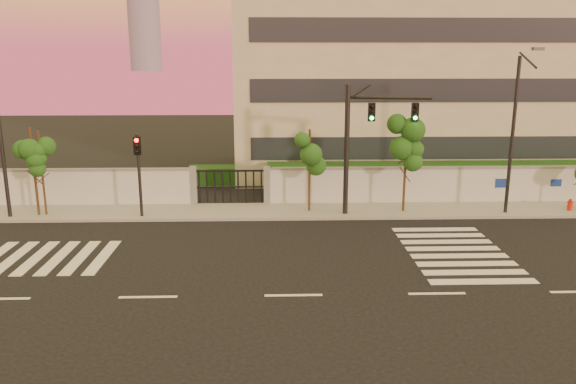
% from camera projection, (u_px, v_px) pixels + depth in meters
% --- Properties ---
extents(ground, '(120.00, 120.00, 0.00)m').
position_uv_depth(ground, '(294.00, 295.00, 19.38)').
color(ground, black).
rests_on(ground, ground).
extents(sidewalk, '(60.00, 3.00, 0.15)m').
position_uv_depth(sidewalk, '(286.00, 211.00, 29.55)').
color(sidewalk, gray).
rests_on(sidewalk, ground).
extents(perimeter_wall, '(60.00, 0.36, 2.20)m').
position_uv_depth(perimeter_wall, '(287.00, 186.00, 30.78)').
color(perimeter_wall, '#B8BABF').
rests_on(perimeter_wall, ground).
extents(hedge_row, '(41.00, 4.25, 1.80)m').
position_uv_depth(hedge_row, '(304.00, 180.00, 33.52)').
color(hedge_row, '#103510').
rests_on(hedge_row, ground).
extents(institutional_building, '(24.40, 12.40, 12.25)m').
position_uv_depth(institutional_building, '(409.00, 83.00, 39.51)').
color(institutional_building, '#B3AB97').
rests_on(institutional_building, ground).
extents(road_markings, '(57.00, 7.62, 0.02)m').
position_uv_depth(road_markings, '(251.00, 257.00, 22.98)').
color(road_markings, silver).
rests_on(road_markings, ground).
extents(street_tree_b, '(1.61, 1.28, 4.62)m').
position_uv_depth(street_tree_b, '(33.00, 152.00, 27.88)').
color(street_tree_b, '#382314').
rests_on(street_tree_b, ground).
extents(street_tree_c, '(1.31, 1.04, 4.45)m').
position_uv_depth(street_tree_c, '(41.00, 154.00, 27.94)').
color(street_tree_c, '#382314').
rests_on(street_tree_c, ground).
extents(street_tree_d, '(1.55, 1.23, 4.42)m').
position_uv_depth(street_tree_d, '(310.00, 152.00, 28.67)').
color(street_tree_d, '#382314').
rests_on(street_tree_d, ground).
extents(street_tree_e, '(1.59, 1.26, 4.94)m').
position_uv_depth(street_tree_e, '(407.00, 145.00, 28.53)').
color(street_tree_e, '#382314').
rests_on(street_tree_e, ground).
extents(traffic_signal_main, '(4.21, 0.94, 6.69)m').
position_uv_depth(traffic_signal_main, '(364.00, 134.00, 27.93)').
color(traffic_signal_main, black).
rests_on(traffic_signal_main, ground).
extents(traffic_signal_secondary, '(0.34, 0.33, 4.32)m').
position_uv_depth(traffic_signal_secondary, '(139.00, 166.00, 27.79)').
color(traffic_signal_secondary, black).
rests_on(traffic_signal_secondary, ground).
extents(streetlight_east, '(0.50, 2.03, 8.42)m').
position_uv_depth(streetlight_east, '(515.00, 128.00, 27.86)').
color(streetlight_east, black).
rests_on(streetlight_east, ground).
extents(fire_hydrant, '(0.31, 0.29, 0.79)m').
position_uv_depth(fire_hydrant, '(570.00, 206.00, 29.35)').
color(fire_hydrant, red).
rests_on(fire_hydrant, ground).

